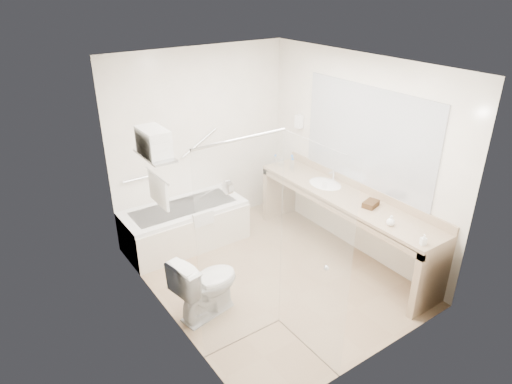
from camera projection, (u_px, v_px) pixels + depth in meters
floor at (270, 275)px, 5.53m from camera, size 3.20×3.20×0.00m
ceiling at (274, 65)px, 4.45m from camera, size 2.60×3.20×0.10m
wall_back at (201, 141)px, 6.17m from camera, size 2.60×0.10×2.50m
wall_front at (386, 246)px, 3.81m from camera, size 2.60×0.10×2.50m
wall_left at (162, 213)px, 4.32m from camera, size 0.10×3.20×2.50m
wall_right at (356, 157)px, 5.66m from camera, size 0.10×3.20×2.50m
bathtub at (185, 225)px, 6.07m from camera, size 1.60×0.73×0.59m
grab_bar_short at (138, 179)px, 5.78m from camera, size 0.40×0.03×0.03m
grab_bar_long at (199, 143)px, 6.12m from camera, size 0.53×0.03×0.33m
shower_enclosure at (276, 252)px, 4.06m from camera, size 0.96×0.91×2.11m
towel_shelf at (154, 150)px, 4.43m from camera, size 0.24×0.55×0.81m
vanity_counter at (344, 211)px, 5.67m from camera, size 0.55×2.70×0.95m
sink at (325, 186)px, 5.90m from camera, size 0.40×0.52×0.14m
faucet at (334, 175)px, 5.93m from camera, size 0.03×0.03×0.14m
mirror at (367, 137)px, 5.41m from camera, size 0.02×2.00×1.20m
hairdryer_unit at (299, 121)px, 6.32m from camera, size 0.08×0.10×0.18m
toilet at (206, 285)px, 4.77m from camera, size 0.80×0.55×0.72m
amenity_basket at (371, 204)px, 5.30m from camera, size 0.23×0.18×0.07m
soap_bottle_a at (423, 242)px, 4.55m from camera, size 0.09×0.13×0.05m
soap_bottle_b at (391, 222)px, 4.90m from camera, size 0.11×0.13×0.09m
water_bottle_left at (275, 161)px, 6.40m from camera, size 0.05×0.05×0.17m
water_bottle_mid at (292, 162)px, 6.32m from camera, size 0.06×0.06×0.20m
water_bottle_right at (292, 165)px, 6.24m from camera, size 0.06×0.06×0.18m
drinking_glass_near at (281, 163)px, 6.40m from camera, size 0.09×0.09×0.10m
drinking_glass_far at (325, 186)px, 5.74m from camera, size 0.08×0.08×0.08m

